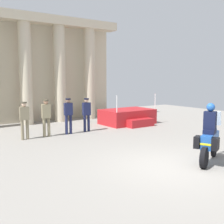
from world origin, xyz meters
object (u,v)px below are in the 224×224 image
object	(u,v)px
reviewing_stand	(128,117)
motorcycle_with_rider	(210,138)
officer_in_row_2	(68,113)
officer_in_row_1	(46,115)
officer_in_row_0	(24,117)
officer_in_row_3	(87,112)

from	to	relation	value
reviewing_stand	motorcycle_with_rider	distance (m)	7.75
officer_in_row_2	motorcycle_with_rider	world-z (taller)	motorcycle_with_rider
officer_in_row_1	officer_in_row_0	bearing A→B (deg)	9.20
officer_in_row_0	motorcycle_with_rider	distance (m)	7.61
officer_in_row_2	officer_in_row_3	distance (m)	1.03
motorcycle_with_rider	officer_in_row_3	bearing A→B (deg)	70.89
reviewing_stand	motorcycle_with_rider	bearing A→B (deg)	-108.92
officer_in_row_0	motorcycle_with_rider	world-z (taller)	motorcycle_with_rider
officer_in_row_1	officer_in_row_2	xyz separation A→B (m)	(1.09, -0.04, 0.01)
officer_in_row_2	officer_in_row_3	bearing A→B (deg)	-168.42
officer_in_row_1	motorcycle_with_rider	world-z (taller)	motorcycle_with_rider
reviewing_stand	officer_in_row_3	bearing A→B (deg)	-168.82
officer_in_row_0	officer_in_row_3	xyz separation A→B (m)	(3.11, 0.07, 0.01)
officer_in_row_1	motorcycle_with_rider	size ratio (longest dim) A/B	0.87
officer_in_row_0	officer_in_row_2	world-z (taller)	officer_in_row_2
officer_in_row_0	officer_in_row_3	bearing A→B (deg)	-171.25
officer_in_row_0	officer_in_row_2	size ratio (longest dim) A/B	0.97
reviewing_stand	officer_in_row_0	size ratio (longest dim) A/B	1.76
officer_in_row_1	officer_in_row_3	bearing A→B (deg)	-171.46
officer_in_row_0	officer_in_row_3	size ratio (longest dim) A/B	0.99
reviewing_stand	officer_in_row_2	size ratio (longest dim) A/B	1.70
reviewing_stand	officer_in_row_1	xyz separation A→B (m)	(-5.22, -0.65, 0.59)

